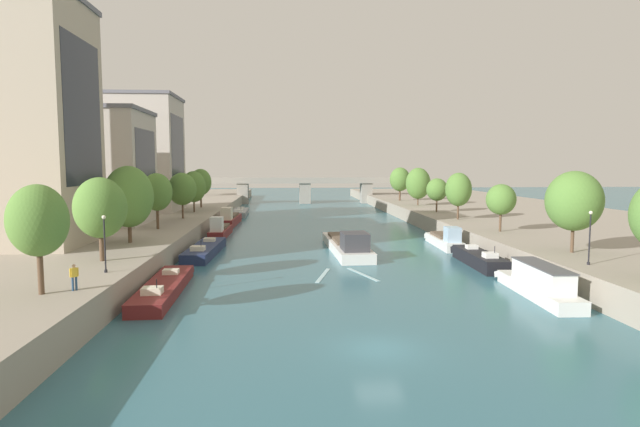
% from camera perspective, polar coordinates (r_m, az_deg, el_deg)
% --- Properties ---
extents(ground_plane, '(400.00, 400.00, 0.00)m').
position_cam_1_polar(ground_plane, '(28.70, 6.58, -14.70)').
color(ground_plane, '#336675').
extents(quay_left, '(36.00, 170.00, 2.23)m').
position_cam_1_polar(quay_left, '(86.98, -23.32, -0.83)').
color(quay_left, gray).
rests_on(quay_left, ground).
extents(quay_right, '(36.00, 170.00, 2.23)m').
position_cam_1_polar(quay_right, '(90.77, 21.65, -0.53)').
color(quay_right, gray).
rests_on(quay_right, ground).
extents(barge_midriver, '(4.22, 18.40, 2.90)m').
position_cam_1_polar(barge_midriver, '(58.64, 3.00, -3.44)').
color(barge_midriver, silver).
rests_on(barge_midriver, ground).
extents(wake_behind_barge, '(5.60, 6.00, 0.03)m').
position_cam_1_polar(wake_behind_barge, '(46.61, 2.55, -6.80)').
color(wake_behind_barge, '#A5D1DB').
rests_on(wake_behind_barge, ground).
extents(moored_boat_left_end, '(2.86, 14.20, 2.06)m').
position_cam_1_polar(moored_boat_left_end, '(41.61, -16.87, -7.82)').
color(moored_boat_left_end, maroon).
rests_on(moored_boat_left_end, ground).
extents(moored_boat_left_upstream, '(3.15, 13.90, 2.18)m').
position_cam_1_polar(moored_boat_left_upstream, '(58.35, -12.60, -3.91)').
color(moored_boat_left_upstream, '#1E284C').
rests_on(moored_boat_left_upstream, ground).
extents(moored_boat_left_far, '(2.35, 10.58, 3.03)m').
position_cam_1_polar(moored_boat_left_far, '(72.49, -10.99, -1.82)').
color(moored_boat_left_far, maroon).
rests_on(moored_boat_left_far, ground).
extents(moored_boat_left_near, '(2.58, 13.54, 3.23)m').
position_cam_1_polar(moored_boat_left_near, '(86.31, -9.91, -0.61)').
color(moored_boat_left_near, maroon).
rests_on(moored_boat_left_near, ground).
extents(moored_boat_left_gap_after, '(3.15, 13.69, 2.11)m').
position_cam_1_polar(moored_boat_left_gap_after, '(103.05, -8.85, 0.12)').
color(moored_boat_left_gap_after, gray).
rests_on(moored_boat_left_gap_after, ground).
extents(moored_boat_right_upstream, '(2.55, 11.55, 2.54)m').
position_cam_1_polar(moored_boat_right_upstream, '(42.06, 23.08, -7.11)').
color(moored_boat_right_upstream, silver).
rests_on(moored_boat_right_upstream, ground).
extents(moored_boat_right_lone, '(2.45, 11.12, 2.40)m').
position_cam_1_polar(moored_boat_right_lone, '(53.34, 17.13, -4.75)').
color(moored_boat_right_lone, black).
rests_on(moored_boat_right_lone, ground).
extents(moored_boat_right_gap_after, '(2.43, 11.01, 2.79)m').
position_cam_1_polar(moored_boat_right_gap_after, '(64.10, 13.64, -2.85)').
color(moored_boat_right_gap_after, silver).
rests_on(moored_boat_right_gap_after, ground).
extents(tree_left_nearest, '(3.40, 3.40, 6.51)m').
position_cam_1_polar(tree_left_nearest, '(34.23, -28.78, -0.71)').
color(tree_left_nearest, brown).
rests_on(tree_left_nearest, quay_left).
extents(tree_left_far, '(4.07, 4.07, 6.67)m').
position_cam_1_polar(tree_left_far, '(44.17, -23.17, 0.58)').
color(tree_left_far, brown).
rests_on(tree_left_far, quay_left).
extents(tree_left_by_lamp, '(4.73, 4.73, 7.55)m').
position_cam_1_polar(tree_left_by_lamp, '(53.68, -20.44, 1.75)').
color(tree_left_by_lamp, brown).
rests_on(tree_left_by_lamp, quay_left).
extents(tree_left_midway, '(3.62, 3.62, 6.68)m').
position_cam_1_polar(tree_left_midway, '(64.34, -17.63, 2.27)').
color(tree_left_midway, brown).
rests_on(tree_left_midway, quay_left).
extents(tree_left_distant, '(4.02, 4.02, 6.55)m').
position_cam_1_polar(tree_left_distant, '(76.01, -15.02, 2.64)').
color(tree_left_distant, brown).
rests_on(tree_left_distant, quay_left).
extents(tree_left_past_mid, '(3.93, 3.93, 6.67)m').
position_cam_1_polar(tree_left_past_mid, '(86.19, -13.82, 2.90)').
color(tree_left_past_mid, brown).
rests_on(tree_left_past_mid, quay_left).
extents(tree_left_second, '(3.84, 3.84, 6.98)m').
position_cam_1_polar(tree_left_second, '(95.44, -13.09, 3.40)').
color(tree_left_second, brown).
rests_on(tree_left_second, quay_left).
extents(tree_right_nearest, '(4.75, 4.75, 7.12)m').
position_cam_1_polar(tree_right_nearest, '(49.75, 26.33, 1.25)').
color(tree_right_nearest, brown).
rests_on(tree_right_nearest, quay_right).
extents(tree_right_far, '(3.36, 3.36, 5.46)m').
position_cam_1_polar(tree_right_far, '(62.54, 19.42, 1.47)').
color(tree_right_far, brown).
rests_on(tree_right_far, quay_right).
extents(tree_right_distant, '(3.66, 3.66, 6.58)m').
position_cam_1_polar(tree_right_distant, '(74.80, 15.09, 2.58)').
color(tree_right_distant, brown).
rests_on(tree_right_distant, quay_right).
extents(tree_right_second, '(3.43, 3.43, 5.50)m').
position_cam_1_polar(tree_right_second, '(85.80, 12.83, 2.59)').
color(tree_right_second, brown).
rests_on(tree_right_second, quay_right).
extents(tree_right_end_of_row, '(4.66, 4.66, 7.15)m').
position_cam_1_polar(tree_right_end_of_row, '(99.62, 10.82, 3.30)').
color(tree_right_end_of_row, brown).
rests_on(tree_right_end_of_row, quay_right).
extents(tree_right_third, '(4.37, 4.37, 7.15)m').
position_cam_1_polar(tree_right_third, '(112.43, 8.85, 3.75)').
color(tree_right_third, brown).
rests_on(tree_right_third, quay_right).
extents(lamppost_left_bank, '(0.28, 0.28, 4.09)m').
position_cam_1_polar(lamppost_left_bank, '(39.49, -22.75, -2.83)').
color(lamppost_left_bank, black).
rests_on(lamppost_left_bank, quay_left).
extents(lamppost_right_bank, '(0.28, 0.28, 4.15)m').
position_cam_1_polar(lamppost_right_bank, '(44.36, 27.72, -2.13)').
color(lamppost_right_bank, black).
rests_on(lamppost_right_bank, quay_right).
extents(building_left_corner, '(12.98, 11.40, 23.33)m').
position_cam_1_polar(building_left_corner, '(56.73, -30.76, 8.74)').
color(building_left_corner, '#B2A38E').
rests_on(building_left_corner, quay_left).
extents(building_left_tall, '(14.77, 11.96, 14.87)m').
position_cam_1_polar(building_left_tall, '(73.30, -24.15, 4.78)').
color(building_left_tall, '#BCB2A8').
rests_on(building_left_tall, quay_left).
extents(building_left_far_end, '(15.46, 12.45, 19.04)m').
position_cam_1_polar(building_left_far_end, '(91.00, -20.12, 6.25)').
color(building_left_far_end, '#BCB2A8').
rests_on(building_left_far_end, quay_left).
extents(bridge_far, '(56.08, 4.40, 6.73)m').
position_cam_1_polar(bridge_far, '(133.65, -1.68, 2.95)').
color(bridge_far, gray).
rests_on(bridge_far, ground).
extents(person_on_quay, '(0.43, 0.37, 1.62)m').
position_cam_1_polar(person_on_quay, '(34.81, -25.58, -6.22)').
color(person_on_quay, navy).
rests_on(person_on_quay, quay_left).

